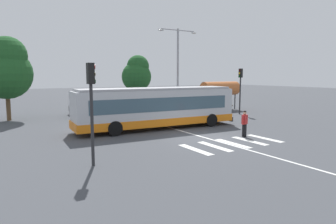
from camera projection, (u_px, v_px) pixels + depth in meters
The scene contains 14 objects.
ground_plane at pixel (202, 138), 19.12m from camera, with size 160.00×160.00×0.00m, color #424449.
city_transit_bus at pixel (157, 107), 22.25m from camera, with size 12.50×3.32×3.06m.
pedestrian_crossing_street at pixel (245, 122), 19.29m from camera, with size 0.55×0.38×1.72m.
parked_car_charcoal at pixel (82, 109), 28.86m from camera, with size 2.16×4.63×1.35m.
parked_car_red at pixel (107, 107), 30.12m from camera, with size 1.99×4.56×1.35m.
parked_car_blue at pixel (133, 106), 31.60m from camera, with size 2.06×4.59×1.35m.
traffic_light_near_corner at pixel (91, 97), 12.89m from camera, with size 0.33×0.32×4.51m.
traffic_light_far_corner at pixel (240, 84), 30.28m from camera, with size 0.33×0.32×4.64m.
bus_stop_shelter at pixel (220, 89), 33.74m from camera, with size 4.74×1.54×3.25m.
twin_arm_street_lamp at pixel (178, 62), 30.13m from camera, with size 4.51×0.32×8.58m.
background_tree_left at pixel (6, 68), 25.82m from camera, with size 4.40×4.40×7.30m.
background_tree_right at pixel (137, 74), 36.98m from camera, with size 3.66×3.66×6.43m.
crosswalk_painted_stripes at pixel (233, 143), 17.53m from camera, with size 5.93×2.70×0.01m.
lane_center_line at pixel (187, 132), 20.90m from camera, with size 0.16×24.00×0.01m, color silver.
Camera 1 is at (-11.68, -14.85, 3.99)m, focal length 31.98 mm.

